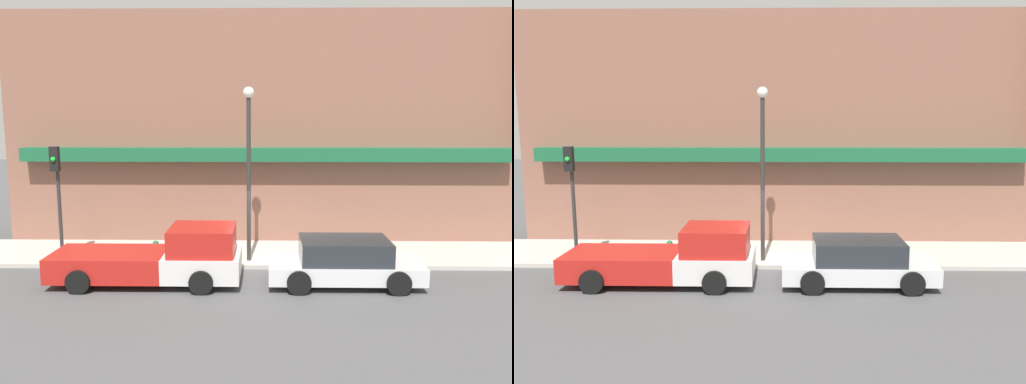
# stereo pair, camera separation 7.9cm
# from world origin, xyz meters

# --- Properties ---
(ground_plane) EXTENTS (80.00, 80.00, 0.00)m
(ground_plane) POSITION_xyz_m (0.00, 0.00, 0.00)
(ground_plane) COLOR #4C4C4F
(sidewalk) EXTENTS (36.00, 3.22, 0.14)m
(sidewalk) POSITION_xyz_m (0.00, 1.61, 0.07)
(sidewalk) COLOR #B7B2A8
(sidewalk) RESTS_ON ground
(building) EXTENTS (19.80, 3.80, 8.85)m
(building) POSITION_xyz_m (0.01, 4.70, 4.37)
(building) COLOR brown
(building) RESTS_ON ground
(pickup_truck) EXTENTS (5.54, 2.14, 1.71)m
(pickup_truck) POSITION_xyz_m (-3.14, -1.33, 0.75)
(pickup_truck) COLOR silver
(pickup_truck) RESTS_ON ground
(parked_car) EXTENTS (4.44, 2.08, 1.36)m
(parked_car) POSITION_xyz_m (2.28, -1.33, 0.67)
(parked_car) COLOR silver
(parked_car) RESTS_ON ground
(fire_hydrant) EXTENTS (0.21, 0.21, 0.69)m
(fire_hydrant) POSITION_xyz_m (-3.67, 0.47, 0.48)
(fire_hydrant) COLOR #196633
(fire_hydrant) RESTS_ON sidewalk
(street_lamp) EXTENTS (0.36, 0.36, 5.69)m
(street_lamp) POSITION_xyz_m (-0.58, 0.58, 3.68)
(street_lamp) COLOR #2D2D2D
(street_lamp) RESTS_ON sidewalk
(traffic_light) EXTENTS (0.28, 0.42, 3.80)m
(traffic_light) POSITION_xyz_m (-6.86, 0.51, 2.74)
(traffic_light) COLOR #2D2D2D
(traffic_light) RESTS_ON sidewalk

